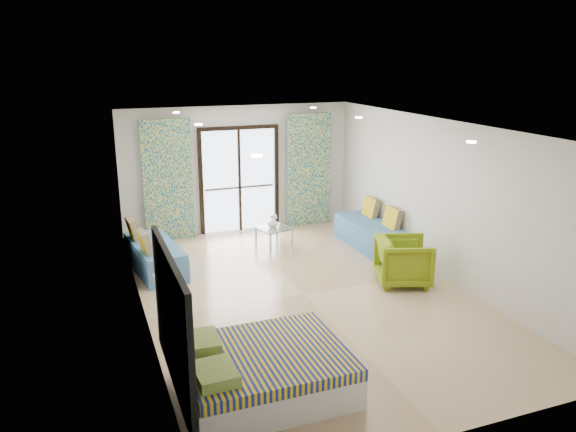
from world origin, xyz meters
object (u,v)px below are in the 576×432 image
object	(u,v)px
daybed_left	(154,255)
daybed_right	(370,233)
bed	(263,371)
coffee_table	(274,230)
armchair	(404,259)

from	to	relation	value
daybed_left	daybed_right	size ratio (longest dim) A/B	1.03
daybed_left	bed	bearing A→B (deg)	-88.86
daybed_left	coffee_table	world-z (taller)	daybed_left
armchair	daybed_right	bearing A→B (deg)	7.26
bed	daybed_left	distance (m)	4.32
bed	daybed_left	world-z (taller)	daybed_left
bed	armchair	world-z (taller)	armchair
bed	daybed_left	size ratio (longest dim) A/B	0.97
coffee_table	armchair	world-z (taller)	armchair
daybed_right	armchair	world-z (taller)	daybed_right
daybed_left	daybed_right	xyz separation A→B (m)	(4.23, -0.22, 0.00)
daybed_right	daybed_left	bearing A→B (deg)	176.51
daybed_left	daybed_right	bearing A→B (deg)	-10.37
coffee_table	armchair	bearing A→B (deg)	-61.19
bed	daybed_right	distance (m)	5.42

